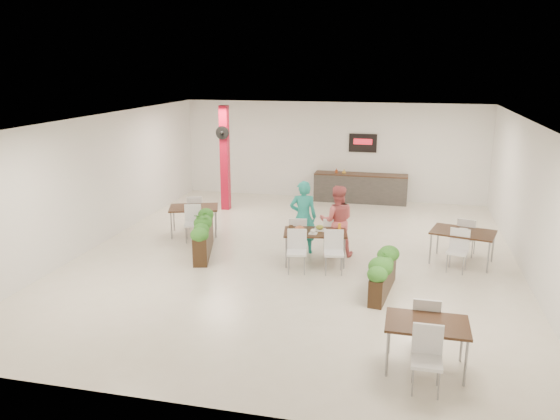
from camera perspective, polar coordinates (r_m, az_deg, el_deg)
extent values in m
plane|color=beige|center=(12.90, 1.69, -4.88)|extent=(12.00, 12.00, 0.00)
cube|color=white|center=(18.26, 5.49, 6.16)|extent=(10.00, 0.10, 3.20)
cube|color=white|center=(6.94, -8.21, -8.84)|extent=(10.00, 0.10, 3.20)
cube|color=white|center=(14.27, -18.37, 2.97)|extent=(0.10, 12.00, 3.20)
cube|color=white|center=(12.49, 24.84, 0.71)|extent=(0.10, 12.00, 3.20)
cube|color=white|center=(12.19, 1.80, 9.41)|extent=(10.00, 12.00, 0.04)
cube|color=#AB0B25|center=(16.82, -5.77, 5.39)|extent=(0.25, 0.25, 3.20)
cylinder|color=black|center=(16.54, -6.05, 8.02)|extent=(0.40, 0.06, 0.40)
sphere|color=black|center=(16.50, -6.09, 8.01)|extent=(0.12, 0.12, 0.12)
cube|color=#2E2B29|center=(18.03, 8.40, 2.23)|extent=(3.00, 0.60, 0.90)
cube|color=black|center=(17.94, 8.45, 3.70)|extent=(3.00, 0.62, 0.04)
cube|color=black|center=(18.08, 8.66, 6.93)|extent=(0.90, 0.04, 0.60)
cube|color=red|center=(18.04, 8.65, 7.08)|extent=(0.60, 0.02, 0.18)
imported|color=#993E19|center=(17.99, 5.92, 4.19)|extent=(0.09, 0.09, 0.19)
imported|color=gold|center=(17.97, 6.71, 4.12)|extent=(0.13, 0.13, 0.17)
cube|color=black|center=(12.29, 3.70, -2.33)|extent=(1.52, 1.03, 0.04)
cylinder|color=gray|center=(12.09, 0.64, -4.47)|extent=(0.04, 0.04, 0.71)
cylinder|color=gray|center=(12.11, 6.72, -4.54)|extent=(0.04, 0.04, 0.71)
cylinder|color=gray|center=(12.74, 0.77, -3.45)|extent=(0.04, 0.04, 0.71)
cylinder|color=gray|center=(12.75, 6.54, -3.52)|extent=(0.04, 0.04, 0.71)
cube|color=white|center=(12.95, 1.88, -2.70)|extent=(0.49, 0.49, 0.05)
cube|color=white|center=(12.69, 1.87, -1.89)|extent=(0.42, 0.11, 0.45)
cylinder|color=gray|center=(13.18, 2.63, -3.46)|extent=(0.02, 0.02, 0.43)
cylinder|color=gray|center=(13.19, 1.15, -3.44)|extent=(0.02, 0.02, 0.43)
cylinder|color=gray|center=(12.86, 2.61, -3.94)|extent=(0.02, 0.02, 0.43)
cylinder|color=gray|center=(12.86, 1.10, -3.92)|extent=(0.02, 0.02, 0.43)
cube|color=white|center=(12.96, 5.42, -2.75)|extent=(0.49, 0.49, 0.05)
cube|color=white|center=(12.70, 5.48, -1.94)|extent=(0.42, 0.11, 0.45)
cylinder|color=gray|center=(13.20, 6.11, -3.50)|extent=(0.02, 0.02, 0.43)
cylinder|color=gray|center=(13.19, 4.63, -3.49)|extent=(0.02, 0.02, 0.43)
cylinder|color=gray|center=(12.88, 6.18, -3.98)|extent=(0.02, 0.02, 0.43)
cylinder|color=gray|center=(12.86, 4.67, -3.97)|extent=(0.02, 0.02, 0.43)
cube|color=white|center=(11.81, 1.76, -4.47)|extent=(0.49, 0.49, 0.05)
cube|color=white|center=(11.91, 1.79, -3.03)|extent=(0.42, 0.11, 0.45)
cylinder|color=gray|center=(11.74, 0.90, -5.82)|extent=(0.02, 0.02, 0.43)
cylinder|color=gray|center=(11.73, 2.56, -5.84)|extent=(0.02, 0.02, 0.43)
cylinder|color=gray|center=(12.05, 0.96, -5.24)|extent=(0.02, 0.02, 0.43)
cylinder|color=gray|center=(12.05, 2.58, -5.27)|extent=(0.02, 0.02, 0.43)
cube|color=white|center=(11.82, 5.65, -4.52)|extent=(0.49, 0.49, 0.05)
cube|color=white|center=(11.92, 5.64, -3.08)|extent=(0.42, 0.11, 0.45)
cylinder|color=gray|center=(11.74, 4.82, -5.87)|extent=(0.02, 0.02, 0.43)
cylinder|color=gray|center=(11.75, 6.49, -5.88)|extent=(0.02, 0.02, 0.43)
cylinder|color=gray|center=(12.06, 4.78, -5.29)|extent=(0.02, 0.02, 0.43)
cylinder|color=gray|center=(12.07, 6.40, -5.31)|extent=(0.02, 0.02, 0.43)
cube|color=white|center=(12.19, 2.06, -2.33)|extent=(0.35, 0.35, 0.01)
ellipsoid|color=brown|center=(12.17, 2.06, -2.00)|extent=(0.22, 0.22, 0.13)
cube|color=white|center=(12.40, 4.16, -2.05)|extent=(0.30, 0.30, 0.01)
ellipsoid|color=orange|center=(12.38, 4.16, -1.78)|extent=(0.18, 0.18, 0.11)
cube|color=white|center=(12.18, 5.59, -2.40)|extent=(0.30, 0.30, 0.01)
ellipsoid|color=#44110D|center=(12.16, 5.60, -2.15)|extent=(0.16, 0.16, 0.10)
cube|color=white|center=(12.11, 3.47, -2.46)|extent=(0.21, 0.21, 0.01)
ellipsoid|color=white|center=(12.10, 3.48, -2.26)|extent=(0.12, 0.12, 0.07)
cylinder|color=#FF9F1A|center=(12.43, 6.24, -1.74)|extent=(0.07, 0.07, 0.15)
imported|color=#4F3622|center=(12.37, 1.15, -1.86)|extent=(0.12, 0.12, 0.10)
imported|color=teal|center=(12.93, 2.44, -0.75)|extent=(0.71, 0.53, 1.76)
imported|color=#D75F61|center=(12.82, 5.95, -1.12)|extent=(0.92, 0.77, 1.69)
cube|color=black|center=(13.13, -7.99, -3.20)|extent=(0.82, 1.93, 0.64)
ellipsoid|color=#215B1A|center=(12.23, -8.41, -2.42)|extent=(0.40, 0.40, 0.32)
ellipsoid|color=#215B1A|center=(12.61, -8.23, -1.87)|extent=(0.40, 0.40, 0.32)
ellipsoid|color=#215B1A|center=(13.00, -8.06, -1.36)|extent=(0.40, 0.40, 0.32)
ellipsoid|color=#215B1A|center=(13.38, -7.91, -0.87)|extent=(0.40, 0.40, 0.32)
ellipsoid|color=#215B1A|center=(13.77, -7.76, -0.41)|extent=(0.40, 0.40, 0.32)
imported|color=#215B1A|center=(12.97, -8.08, -0.99)|extent=(0.37, 0.32, 0.41)
cube|color=black|center=(11.01, 10.68, -7.24)|extent=(0.47, 1.62, 0.53)
ellipsoid|color=#215B1A|center=(10.28, 10.14, -6.55)|extent=(0.40, 0.40, 0.32)
ellipsoid|color=#215B1A|center=(10.58, 10.47, -5.94)|extent=(0.40, 0.40, 0.32)
ellipsoid|color=#215B1A|center=(10.88, 10.78, -5.36)|extent=(0.40, 0.40, 0.32)
ellipsoid|color=#215B1A|center=(11.18, 11.08, -4.81)|extent=(0.40, 0.40, 0.32)
ellipsoid|color=#215B1A|center=(11.48, 11.36, -4.29)|extent=(0.40, 0.40, 0.32)
imported|color=#215B1A|center=(10.86, 10.80, -5.10)|extent=(0.19, 0.19, 0.35)
cube|color=black|center=(14.53, -9.00, 0.24)|extent=(1.46, 1.20, 0.04)
cylinder|color=gray|center=(14.33, -11.29, -1.63)|extent=(0.04, 0.04, 0.71)
cylinder|color=gray|center=(14.26, -6.74, -1.52)|extent=(0.04, 0.04, 0.71)
cylinder|color=gray|center=(15.02, -11.04, -0.85)|extent=(0.04, 0.04, 0.71)
cylinder|color=gray|center=(14.95, -6.69, -0.74)|extent=(0.04, 0.04, 0.71)
cube|color=white|center=(15.18, -8.84, -0.21)|extent=(0.53, 0.53, 0.05)
cube|color=white|center=(14.93, -8.91, 0.53)|extent=(0.41, 0.17, 0.45)
cylinder|color=gray|center=(15.40, -8.14, -0.87)|extent=(0.02, 0.02, 0.43)
cylinder|color=gray|center=(15.42, -9.40, -0.90)|extent=(0.02, 0.02, 0.43)
cylinder|color=gray|center=(15.07, -8.19, -1.22)|extent=(0.02, 0.02, 0.43)
cylinder|color=gray|center=(15.09, -9.48, -1.25)|extent=(0.02, 0.02, 0.43)
cube|color=white|center=(14.03, -9.09, -1.49)|extent=(0.53, 0.53, 0.05)
cube|color=white|center=(14.14, -9.09, -0.30)|extent=(0.41, 0.17, 0.45)
cylinder|color=gray|center=(13.95, -9.79, -2.62)|extent=(0.02, 0.02, 0.43)
cylinder|color=gray|center=(13.92, -8.39, -2.59)|extent=(0.02, 0.02, 0.43)
cylinder|color=gray|center=(14.27, -9.70, -2.21)|extent=(0.02, 0.02, 0.43)
cylinder|color=gray|center=(14.25, -8.33, -2.18)|extent=(0.02, 0.02, 0.43)
imported|color=white|center=(14.52, -9.01, 0.42)|extent=(0.22, 0.22, 0.05)
cube|color=black|center=(12.94, 18.60, -2.22)|extent=(1.54, 1.22, 0.04)
cylinder|color=gray|center=(12.78, 15.43, -3.94)|extent=(0.04, 0.04, 0.71)
cylinder|color=gray|center=(12.61, 20.93, -4.67)|extent=(0.04, 0.04, 0.71)
cylinder|color=gray|center=(13.52, 16.16, -2.96)|extent=(0.04, 0.04, 0.71)
cylinder|color=gray|center=(13.35, 21.36, -3.64)|extent=(0.04, 0.04, 0.71)
cube|color=white|center=(13.59, 18.92, -2.67)|extent=(0.51, 0.51, 0.05)
cube|color=white|center=(13.34, 18.88, -1.87)|extent=(0.42, 0.14, 0.45)
cylinder|color=gray|center=(13.80, 19.65, -3.50)|extent=(0.02, 0.02, 0.43)
cylinder|color=gray|center=(13.84, 18.26, -3.32)|extent=(0.02, 0.02, 0.43)
cylinder|color=gray|center=(13.48, 19.43, -3.91)|extent=(0.02, 0.02, 0.43)
cylinder|color=gray|center=(13.52, 18.01, -3.73)|extent=(0.02, 0.02, 0.43)
cube|color=white|center=(12.46, 18.03, -4.18)|extent=(0.51, 0.51, 0.05)
cube|color=white|center=(12.56, 18.28, -2.85)|extent=(0.42, 0.14, 0.45)
cylinder|color=gray|center=(12.40, 17.03, -5.34)|extent=(0.02, 0.02, 0.43)
cylinder|color=gray|center=(12.35, 18.58, -5.55)|extent=(0.02, 0.02, 0.43)
cylinder|color=gray|center=(12.72, 17.33, -4.85)|extent=(0.02, 0.02, 0.43)
cylinder|color=gray|center=(12.67, 18.84, -5.06)|extent=(0.02, 0.02, 0.43)
imported|color=white|center=(12.93, 18.61, -2.02)|extent=(0.22, 0.22, 0.05)
cube|color=black|center=(8.39, 15.13, -11.40)|extent=(1.20, 0.81, 0.04)
cylinder|color=gray|center=(8.25, 11.14, -14.55)|extent=(0.04, 0.04, 0.71)
cylinder|color=gray|center=(8.30, 18.84, -14.92)|extent=(0.04, 0.04, 0.71)
cylinder|color=gray|center=(8.85, 11.35, -12.41)|extent=(0.04, 0.04, 0.71)
cylinder|color=gray|center=(8.90, 18.47, -12.78)|extent=(0.04, 0.04, 0.71)
cube|color=white|center=(9.05, 14.93, -11.33)|extent=(0.42, 0.42, 0.05)
cube|color=white|center=(8.77, 15.06, -10.41)|extent=(0.42, 0.04, 0.45)
cylinder|color=gray|center=(9.31, 15.88, -12.22)|extent=(0.02, 0.02, 0.43)
cylinder|color=gray|center=(9.30, 13.75, -12.11)|extent=(0.02, 0.02, 0.43)
cylinder|color=gray|center=(9.01, 15.95, -13.20)|extent=(0.02, 0.02, 0.43)
cylinder|color=gray|center=(9.00, 13.74, -13.09)|extent=(0.02, 0.02, 0.43)
cube|color=white|center=(7.99, 15.08, -15.09)|extent=(0.42, 0.42, 0.05)
cube|color=white|center=(8.03, 15.17, -12.88)|extent=(0.42, 0.04, 0.45)
cylinder|color=gray|center=(7.95, 13.70, -17.10)|extent=(0.02, 0.02, 0.43)
cylinder|color=gray|center=(7.97, 16.26, -17.22)|extent=(0.02, 0.02, 0.43)
cylinder|color=gray|center=(8.24, 13.71, -15.86)|extent=(0.02, 0.02, 0.43)
cylinder|color=gray|center=(8.26, 16.16, -15.98)|extent=(0.02, 0.02, 0.43)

